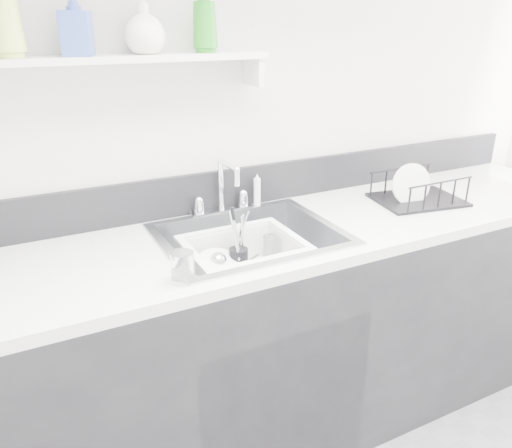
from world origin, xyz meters
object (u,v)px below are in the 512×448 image
counter_run (250,342)px  wash_tub (244,262)px  sink (250,257)px  dish_rack (419,187)px

counter_run → wash_tub: bearing=-144.4°
sink → dish_rack: dish_rack is taller
counter_run → wash_tub: (-0.04, -0.03, 0.37)m
counter_run → sink: sink is taller
sink → wash_tub: (-0.04, -0.03, 0.00)m
wash_tub → dish_rack: 0.85m
sink → wash_tub: bearing=-144.4°
counter_run → sink: bearing=0.0°
sink → wash_tub: size_ratio=1.58×
sink → dish_rack: size_ratio=1.80×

